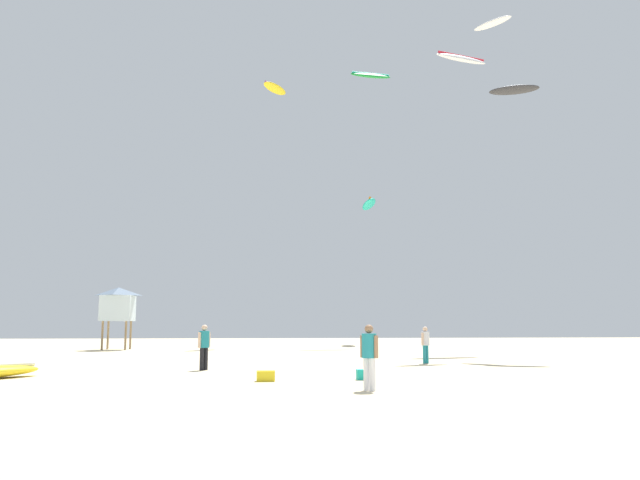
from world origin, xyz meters
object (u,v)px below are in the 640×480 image
at_px(person_foreground, 369,352).
at_px(person_midground, 204,344).
at_px(cooler_box, 266,376).
at_px(kite_aloft_3, 461,59).
at_px(kite_aloft_4, 371,75).
at_px(kite_aloft_2, 514,90).
at_px(kite_aloft_1, 275,88).
at_px(person_left, 425,342).
at_px(lifeguard_tower, 118,304).
at_px(kite_aloft_0, 369,204).
at_px(gear_bag, 366,375).
at_px(kite_aloft_6, 492,23).

xyz_separation_m(person_foreground, person_midground, (-5.11, 7.70, -0.02)).
xyz_separation_m(cooler_box, kite_aloft_3, (13.42, 21.13, 19.99)).
relative_size(person_midground, kite_aloft_4, 0.45).
bearing_deg(kite_aloft_3, person_foreground, -113.92).
bearing_deg(kite_aloft_3, cooler_box, -122.43).
bearing_deg(kite_aloft_2, kite_aloft_1, 123.85).
relative_size(cooler_box, kite_aloft_2, 0.20).
relative_size(person_left, lifeguard_tower, 0.39).
relative_size(kite_aloft_0, kite_aloft_4, 1.21).
height_order(person_midground, lifeguard_tower, lifeguard_tower).
bearing_deg(kite_aloft_1, kite_aloft_2, -56.15).
distance_m(person_left, cooler_box, 10.63).
bearing_deg(kite_aloft_2, person_foreground, -124.91).
bearing_deg(lifeguard_tower, person_midground, -68.04).
bearing_deg(cooler_box, person_midground, 116.38).
xyz_separation_m(person_foreground, kite_aloft_1, (-2.23, 34.83, 20.67)).
bearing_deg(kite_aloft_2, kite_aloft_4, 102.97).
height_order(lifeguard_tower, cooler_box, lifeguard_tower).
bearing_deg(kite_aloft_4, lifeguard_tower, -154.93).
distance_m(person_foreground, kite_aloft_0, 39.39).
height_order(gear_bag, kite_aloft_6, kite_aloft_6).
bearing_deg(kite_aloft_4, kite_aloft_1, -175.95).
distance_m(kite_aloft_1, kite_aloft_3, 16.87).
relative_size(person_midground, kite_aloft_0, 0.37).
xyz_separation_m(kite_aloft_2, kite_aloft_3, (-0.10, 8.64, 5.58)).
height_order(person_midground, gear_bag, person_midground).
height_order(person_foreground, person_midground, person_foreground).
distance_m(person_left, lifeguard_tower, 23.27).
height_order(person_foreground, kite_aloft_3, kite_aloft_3).
relative_size(lifeguard_tower, kite_aloft_4, 1.10).
distance_m(person_foreground, kite_aloft_1, 40.56).
relative_size(kite_aloft_3, kite_aloft_4, 1.12).
bearing_deg(kite_aloft_6, person_midground, -144.99).
height_order(kite_aloft_0, kite_aloft_2, kite_aloft_2).
bearing_deg(kite_aloft_4, kite_aloft_2, -77.03).
bearing_deg(person_midground, kite_aloft_4, -66.55).
distance_m(cooler_box, kite_aloft_0, 37.45).
height_order(gear_bag, kite_aloft_1, kite_aloft_1).
relative_size(gear_bag, kite_aloft_2, 0.20).
relative_size(person_foreground, kite_aloft_3, 0.41).
height_order(person_foreground, gear_bag, person_foreground).
relative_size(person_foreground, gear_bag, 3.11).
height_order(person_midground, cooler_box, person_midground).
relative_size(kite_aloft_2, kite_aloft_3, 0.66).
relative_size(kite_aloft_0, kite_aloft_2, 1.65).
bearing_deg(lifeguard_tower, person_left, -42.72).
bearing_deg(kite_aloft_4, kite_aloft_3, -68.35).
bearing_deg(person_midground, kite_aloft_3, -88.37).
relative_size(person_left, cooler_box, 2.89).
xyz_separation_m(person_midground, person_left, (9.41, 3.16, -0.06)).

